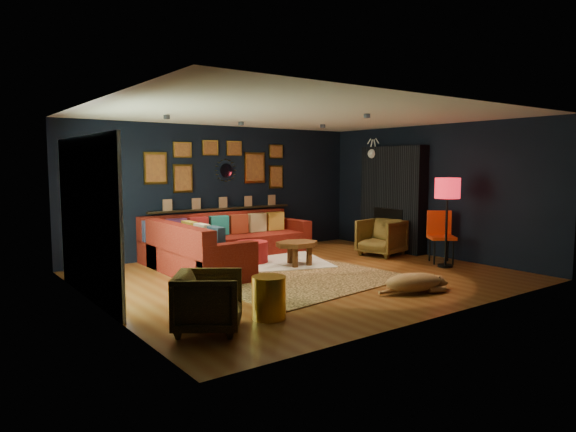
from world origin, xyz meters
TOP-DOWN VIEW (x-y plane):
  - floor at (0.00, 0.00)m, footprint 6.50×6.50m
  - room_walls at (0.00, 0.00)m, footprint 6.50×6.50m
  - sectional at (-0.61, 1.81)m, footprint 3.41×2.69m
  - ledge at (0.00, 2.68)m, footprint 3.20×0.12m
  - gallery_wall at (-0.01, 2.72)m, footprint 3.15×0.04m
  - sunburst_mirror at (0.10, 2.72)m, footprint 0.47×0.16m
  - fireplace at (3.09, 0.90)m, footprint 0.31×1.60m
  - deer_head at (3.14, 1.40)m, footprint 0.50×0.28m
  - sliding_door at (-3.22, 0.60)m, footprint 0.06×2.80m
  - ceiling_spots at (-0.00, 0.80)m, footprint 3.30×2.50m
  - shag_rug at (0.02, 1.30)m, footprint 2.75×2.35m
  - leopard_rug at (-0.16, -0.30)m, footprint 3.20×2.47m
  - coffee_table at (0.39, 0.68)m, footprint 0.85×0.65m
  - pouf at (-0.12, 1.38)m, footprint 0.58×0.58m
  - armchair_left at (-2.55, -1.58)m, footprint 0.94×0.95m
  - armchair_right at (2.45, 0.60)m, footprint 0.87×0.91m
  - gold_stool at (-1.77, -1.60)m, footprint 0.41×0.41m
  - orange_chair at (2.80, -0.56)m, footprint 0.63×0.63m
  - floor_lamp at (2.50, -0.91)m, footprint 0.44×0.44m
  - dog at (0.57, -1.80)m, footprint 1.31×0.93m

SIDE VIEW (x-z plane):
  - floor at x=0.00m, z-range 0.00..0.00m
  - leopard_rug at x=-0.16m, z-range 0.00..0.02m
  - shag_rug at x=0.02m, z-range 0.00..0.03m
  - dog at x=0.57m, z-range 0.02..0.39m
  - pouf at x=-0.12m, z-range 0.03..0.41m
  - gold_stool at x=-1.77m, z-range 0.00..0.51m
  - sectional at x=-0.61m, z-range -0.11..0.75m
  - armchair_left at x=-2.55m, z-range 0.00..0.72m
  - coffee_table at x=0.39m, z-range 0.16..0.57m
  - armchair_right at x=2.45m, z-range 0.00..0.80m
  - orange_chair at x=2.80m, z-range 0.09..1.05m
  - ledge at x=0.00m, z-range 0.90..0.94m
  - fireplace at x=3.09m, z-range -0.08..2.12m
  - sliding_door at x=-3.22m, z-range 0.00..2.20m
  - floor_lamp at x=2.50m, z-range 0.54..2.13m
  - room_walls at x=0.00m, z-range -1.66..4.84m
  - sunburst_mirror at x=0.10m, z-range 1.46..1.93m
  - gallery_wall at x=-0.01m, z-range 1.30..2.32m
  - deer_head at x=3.14m, z-range 1.83..2.28m
  - ceiling_spots at x=0.00m, z-range 2.53..2.59m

